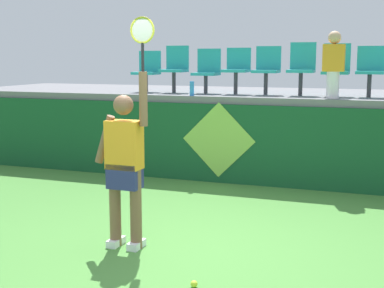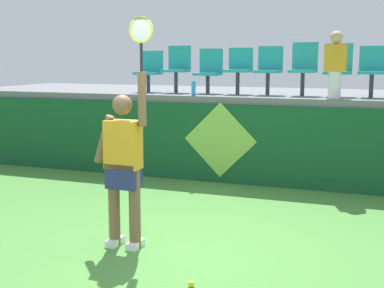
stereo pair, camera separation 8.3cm
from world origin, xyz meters
name	(u,v)px [view 1 (the left image)]	position (x,y,z in m)	size (l,w,h in m)	color
ground_plane	(183,252)	(0.00, 0.00, 0.00)	(40.00, 40.00, 0.00)	#478438
court_back_wall	(257,145)	(0.00, 3.43, 0.67)	(12.40, 0.20, 1.34)	#144C28
spectator_platform	(275,95)	(0.00, 4.93, 1.40)	(12.40, 3.09, 0.12)	slate
tennis_player	(125,162)	(-0.66, -0.06, 0.97)	(0.75, 0.27, 2.53)	white
tennis_ball	(194,284)	(0.42, -0.83, 0.03)	(0.07, 0.07, 0.07)	#D1E533
water_bottle	(192,89)	(-1.16, 3.48, 1.58)	(0.08, 0.08, 0.25)	#338CE5
stadium_chair_0	(148,69)	(-2.30, 4.16, 1.88)	(0.44, 0.42, 0.77)	#38383D
stadium_chair_1	(175,66)	(-1.74, 4.17, 1.94)	(0.44, 0.42, 0.87)	#38383D
stadium_chair_2	(207,69)	(-1.11, 4.17, 1.89)	(0.44, 0.42, 0.81)	#38383D
stadium_chair_3	(237,67)	(-0.55, 4.16, 1.93)	(0.44, 0.42, 0.82)	#38383D
stadium_chair_4	(267,67)	(-0.01, 4.16, 1.93)	(0.44, 0.42, 0.85)	#38383D
stadium_chair_5	(302,66)	(0.59, 4.17, 1.96)	(0.44, 0.42, 0.91)	#38383D
stadium_chair_6	(336,67)	(1.17, 4.17, 1.94)	(0.44, 0.42, 0.89)	#38383D
stadium_chair_7	(370,68)	(1.71, 4.16, 1.93)	(0.44, 0.42, 0.84)	#38383D
spectator_0	(334,63)	(1.17, 3.71, 2.02)	(0.34, 0.21, 1.07)	white
wall_signage_mount	(218,183)	(-0.63, 3.33, 0.00)	(1.27, 0.01, 1.37)	#144C28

